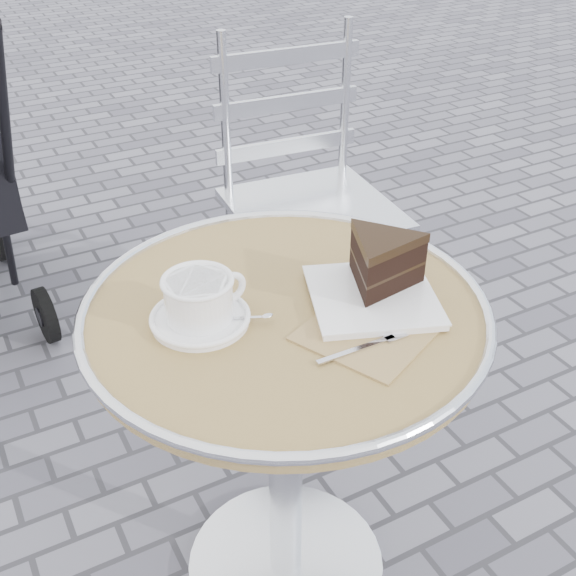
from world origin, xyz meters
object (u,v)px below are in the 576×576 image
cappuccino_set (200,303)px  cake_plate_set (379,270)px  cafe_table (285,380)px  bistro_chair (298,163)px

cappuccino_set → cake_plate_set: size_ratio=0.56×
cappuccino_set → cafe_table: bearing=-18.0°
cake_plate_set → bistro_chair: 0.89m
cappuccino_set → cake_plate_set: bearing=-19.4°
bistro_chair → cake_plate_set: bearing=-104.5°
cake_plate_set → cafe_table: bearing=-174.1°
cake_plate_set → bistro_chair: bearing=90.8°
cafe_table → cappuccino_set: 0.25m
cake_plate_set → bistro_chair: bistro_chair is taller
cafe_table → bistro_chair: (0.46, 0.78, 0.04)m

